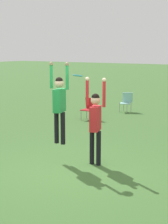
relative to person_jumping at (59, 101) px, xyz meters
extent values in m
plane|color=#3D662D|center=(0.58, -0.25, -1.61)|extent=(120.00, 120.00, 0.00)
cylinder|color=black|center=(-0.10, 0.00, -0.70)|extent=(0.12, 0.12, 0.84)
cylinder|color=black|center=(0.10, 0.00, -0.70)|extent=(0.12, 0.12, 0.84)
cube|color=green|center=(0.00, 0.00, 0.01)|extent=(0.34, 0.51, 0.59)
sphere|color=beige|center=(0.00, 0.00, 0.45)|extent=(0.23, 0.23, 0.23)
sphere|color=black|center=(0.00, 0.00, 0.52)|extent=(0.19, 0.19, 0.19)
cylinder|color=green|center=(-0.26, 0.00, 0.63)|extent=(0.08, 0.08, 0.63)
sphere|color=beige|center=(-0.26, 0.00, 0.94)|extent=(0.10, 0.10, 0.10)
cylinder|color=green|center=(0.26, 0.00, 0.63)|extent=(0.08, 0.08, 0.63)
sphere|color=beige|center=(0.26, 0.00, 0.94)|extent=(0.10, 0.10, 0.10)
cylinder|color=black|center=(0.80, 0.31, -1.16)|extent=(0.12, 0.12, 0.89)
cylinder|color=black|center=(1.00, 0.31, -1.16)|extent=(0.12, 0.12, 0.89)
cube|color=red|center=(0.90, 0.31, -0.41)|extent=(0.34, 0.49, 0.63)
sphere|color=beige|center=(0.90, 0.31, 0.06)|extent=(0.24, 0.24, 0.24)
sphere|color=black|center=(0.90, 0.31, 0.12)|extent=(0.20, 0.20, 0.20)
cylinder|color=red|center=(0.65, 0.31, 0.24)|extent=(0.08, 0.08, 0.66)
sphere|color=beige|center=(0.65, 0.31, 0.57)|extent=(0.10, 0.10, 0.10)
cylinder|color=red|center=(1.15, 0.31, 0.24)|extent=(0.08, 0.08, 0.66)
sphere|color=beige|center=(1.15, 0.31, 0.57)|extent=(0.10, 0.10, 0.10)
cylinder|color=#2D9EDB|center=(0.60, -0.02, 0.67)|extent=(0.25, 0.24, 0.07)
cylinder|color=gray|center=(-2.94, 5.06, -1.39)|extent=(0.02, 0.02, 0.43)
cylinder|color=gray|center=(-2.53, 5.06, -1.39)|extent=(0.02, 0.02, 0.43)
cylinder|color=gray|center=(-2.94, 5.47, -1.39)|extent=(0.02, 0.02, 0.43)
cylinder|color=gray|center=(-2.53, 5.47, -1.39)|extent=(0.02, 0.02, 0.43)
cube|color=#B21E23|center=(-2.74, 5.27, -1.20)|extent=(0.52, 0.52, 0.04)
cube|color=#B21E23|center=(-2.74, 5.49, -0.94)|extent=(0.49, 0.15, 0.47)
cylinder|color=gray|center=(-2.58, 7.63, -1.39)|extent=(0.02, 0.02, 0.43)
cylinder|color=gray|center=(-2.18, 7.63, -1.39)|extent=(0.02, 0.02, 0.43)
cylinder|color=gray|center=(-2.58, 8.03, -1.39)|extent=(0.02, 0.02, 0.43)
cylinder|color=gray|center=(-2.18, 8.03, -1.39)|extent=(0.02, 0.02, 0.43)
cube|color=#8CC6C1|center=(-2.38, 7.83, -1.19)|extent=(0.64, 0.64, 0.04)
cube|color=#8CC6C1|center=(-2.38, 8.05, -0.94)|extent=(0.47, 0.33, 0.48)
camera|label=1|loc=(5.97, -7.39, 1.32)|focal=60.00mm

